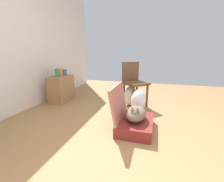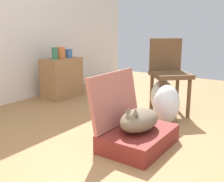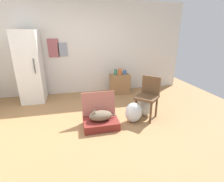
{
  "view_description": "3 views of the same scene",
  "coord_description": "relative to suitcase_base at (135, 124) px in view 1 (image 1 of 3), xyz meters",
  "views": [
    {
      "loc": [
        -1.74,
        -0.16,
        1.08
      ],
      "look_at": [
        0.48,
        0.48,
        0.5
      ],
      "focal_mm": 24.76,
      "sensor_mm": 36.0,
      "label": 1
    },
    {
      "loc": [
        -1.63,
        -0.97,
        1.01
      ],
      "look_at": [
        0.37,
        0.41,
        0.44
      ],
      "focal_mm": 43.07,
      "sensor_mm": 36.0,
      "label": 2
    },
    {
      "loc": [
        -0.14,
        -2.77,
        1.77
      ],
      "look_at": [
        0.63,
        0.59,
        0.54
      ],
      "focal_mm": 26.86,
      "sensor_mm": 36.0,
      "label": 3
    }
  ],
  "objects": [
    {
      "name": "suitcase_base",
      "position": [
        0.0,
        0.0,
        0.0
      ],
      "size": [
        0.67,
        0.48,
        0.15
      ],
      "primitive_type": "cube",
      "color": "maroon",
      "rests_on": "ground"
    },
    {
      "name": "suitcase_lid",
      "position": [
        0.0,
        0.25,
        0.31
      ],
      "size": [
        0.67,
        0.12,
        0.48
      ],
      "primitive_type": "cube",
      "rotation": [
        1.39,
        0.0,
        0.0
      ],
      "color": "#B26356",
      "rests_on": "suitcase_base"
    },
    {
      "name": "cat",
      "position": [
        -0.01,
        0.0,
        0.17
      ],
      "size": [
        0.52,
        0.28,
        0.23
      ],
      "color": "brown",
      "rests_on": "suitcase_base"
    },
    {
      "name": "side_table",
      "position": [
        0.87,
        1.78,
        0.21
      ],
      "size": [
        0.57,
        0.34,
        0.58
      ],
      "primitive_type": "cube",
      "color": "olive",
      "rests_on": "ground"
    },
    {
      "name": "vase_short",
      "position": [
        1.02,
        1.76,
        0.56
      ],
      "size": [
        0.1,
        0.1,
        0.12
      ],
      "primitive_type": "cylinder",
      "color": "#38609E",
      "rests_on": "side_table"
    },
    {
      "name": "ground_plane",
      "position": [
        -0.29,
        -0.07,
        -0.08
      ],
      "size": [
        7.68,
        7.68,
        0.0
      ],
      "primitive_type": "plane",
      "color": "#9E7247",
      "rests_on": "ground"
    },
    {
      "name": "plastic_bag_clear",
      "position": [
        1.02,
        0.25,
        0.12
      ],
      "size": [
        0.32,
        0.27,
        0.4
      ],
      "primitive_type": "ellipsoid",
      "color": "silver",
      "rests_on": "ground"
    },
    {
      "name": "chair",
      "position": [
        1.05,
        0.19,
        0.42
      ],
      "size": [
        0.59,
        0.59,
        0.89
      ],
      "rotation": [
        0.0,
        0.0,
        -0.8
      ],
      "color": "brown",
      "rests_on": "ground"
    },
    {
      "name": "vase_tall",
      "position": [
        0.73,
        1.75,
        0.58
      ],
      "size": [
        0.08,
        0.08,
        0.17
      ],
      "primitive_type": "cylinder",
      "color": "#2D7051",
      "rests_on": "side_table"
    },
    {
      "name": "plastic_bag_white",
      "position": [
        0.68,
        0.04,
        0.13
      ],
      "size": [
        0.35,
        0.27,
        0.42
      ],
      "primitive_type": "ellipsoid",
      "color": "silver",
      "rests_on": "ground"
    },
    {
      "name": "vase_round",
      "position": [
        0.87,
        1.78,
        0.58
      ],
      "size": [
        0.13,
        0.13,
        0.16
      ],
      "primitive_type": "cylinder",
      "color": "#CC6B38",
      "rests_on": "side_table"
    }
  ]
}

